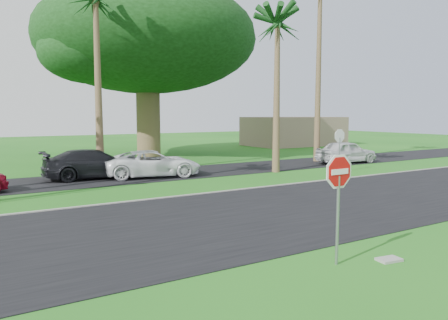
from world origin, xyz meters
TOP-DOWN VIEW (x-y plane):
  - ground at (0.00, 0.00)m, footprint 120.00×120.00m
  - road at (0.00, 2.00)m, footprint 120.00×8.00m
  - parking_strip at (0.00, 12.50)m, footprint 120.00×5.00m
  - curb at (0.00, 6.05)m, footprint 120.00×0.12m
  - stop_sign_near at (0.50, -3.00)m, footprint 1.05×0.07m
  - stop_sign_far at (12.00, 8.00)m, footprint 1.05×0.07m
  - palm_center at (0.00, 14.00)m, footprint 5.00×5.00m
  - palm_right_near at (9.00, 10.00)m, footprint 5.00×5.00m
  - canopy_tree at (6.00, 22.00)m, footprint 16.50×16.50m
  - building_far at (24.00, 26.00)m, footprint 10.00×6.00m
  - car_dark at (-0.61, 12.89)m, footprint 5.27×2.30m
  - car_minivan at (2.20, 11.84)m, footprint 5.43×3.35m
  - car_pickup at (15.84, 11.02)m, footprint 4.48×1.87m
  - utility_slab at (1.71, -3.46)m, footprint 0.60×0.43m

SIDE VIEW (x-z plane):
  - ground at x=0.00m, z-range 0.00..0.00m
  - road at x=0.00m, z-range 0.00..0.02m
  - parking_strip at x=0.00m, z-range 0.00..0.02m
  - curb at x=0.00m, z-range 0.00..0.06m
  - utility_slab at x=1.71m, z-range 0.00..0.06m
  - car_minivan at x=2.20m, z-range 0.00..1.40m
  - car_dark at x=-0.61m, z-range 0.00..1.51m
  - car_pickup at x=15.84m, z-range 0.00..1.51m
  - building_far at x=24.00m, z-range 0.00..3.00m
  - stop_sign_near at x=0.50m, z-range 0.46..3.09m
  - stop_sign_far at x=12.00m, z-range 0.46..3.09m
  - palm_right_near at x=9.00m, z-range 3.44..12.94m
  - canopy_tree at x=6.00m, z-range 2.39..15.51m
  - palm_center at x=0.00m, z-range 3.91..14.41m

